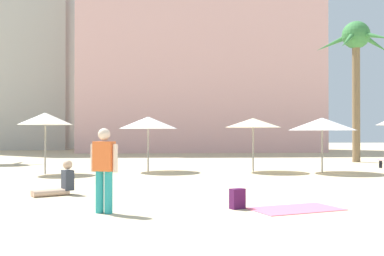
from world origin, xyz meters
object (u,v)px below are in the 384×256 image
Objects in this scene: palm_tree_left at (356,50)px; cafe_umbrella_5 at (148,123)px; cafe_umbrella_4 at (253,123)px; person_far_right at (60,183)px; backpack at (237,199)px; cafe_umbrella_1 at (45,119)px; beach_towel at (295,209)px; person_mid_left at (104,167)px; cafe_umbrella_0 at (322,124)px.

cafe_umbrella_5 is at bearing -154.77° from palm_tree_left.
person_far_right is (-6.28, -6.57, -1.66)m from cafe_umbrella_4.
backpack is at bearing -121.40° from palm_tree_left.
palm_tree_left reaches higher than backpack.
beach_towel is at bearing -50.17° from cafe_umbrella_1.
person_mid_left reaches higher than person_far_right.
beach_towel is at bearing 125.86° from person_far_right.
person_mid_left is (3.21, -8.71, -1.18)m from cafe_umbrella_1.
palm_tree_left reaches higher than cafe_umbrella_0.
person_far_right reaches higher than backpack.
cafe_umbrella_1 is (-14.73, -6.09, -3.85)m from palm_tree_left.
cafe_umbrella_4 is 10.55m from person_mid_left.
palm_tree_left reaches higher than cafe_umbrella_4.
cafe_umbrella_0 is at bearing -123.42° from palm_tree_left.
cafe_umbrella_5 is (-6.83, 1.02, 0.07)m from cafe_umbrella_0.
beach_towel is (-3.58, -8.46, -1.90)m from cafe_umbrella_0.
backpack is (2.06, -9.33, -1.77)m from cafe_umbrella_5.
cafe_umbrella_4 is 1.23× the size of beach_towel.
palm_tree_left is 16.40m from cafe_umbrella_1.
palm_tree_left is 7.09× the size of person_far_right.
cafe_umbrella_4 is at bearing -4.95° from cafe_umbrella_5.
cafe_umbrella_0 is at bearing -8.46° from cafe_umbrella_5.
palm_tree_left is 17.52m from beach_towel.
cafe_umbrella_0 is (-4.05, -6.14, -4.04)m from palm_tree_left.
cafe_umbrella_0 is 1.17× the size of cafe_umbrella_4.
cafe_umbrella_1 is at bearing 129.83° from beach_towel.
cafe_umbrella_0 is 2.69m from cafe_umbrella_4.
cafe_umbrella_0 is 6.90m from cafe_umbrella_5.
beach_towel is 4.38× the size of backpack.
cafe_umbrella_4 reaches higher than beach_towel.
palm_tree_left is 4.06× the size of beach_towel.
backpack is at bearing -119.84° from cafe_umbrella_0.
cafe_umbrella_5 is 1.27× the size of beach_towel.
cafe_umbrella_0 is at bearing 67.10° from beach_towel.
person_mid_left is (-0.64, -9.67, -1.05)m from cafe_umbrella_5.
person_mid_left is at bearing -117.57° from cafe_umbrella_4.
cafe_umbrella_4 is 1.35× the size of person_mid_left.
cafe_umbrella_0 reaches higher than person_mid_left.
cafe_umbrella_5 is 2.22× the size of person_far_right.
person_far_right is at bearing 33.93° from backpack.
cafe_umbrella_4 reaches higher than person_far_right.
person_far_right is (-2.06, -6.94, -1.67)m from cafe_umbrella_5.
cafe_umbrella_5 is 9.72m from backpack.
cafe_umbrella_1 reaches higher than cafe_umbrella_4.
backpack is (-4.77, -8.31, -1.70)m from cafe_umbrella_0.
cafe_umbrella_0 is 9.38m from beach_towel.
palm_tree_left reaches higher than cafe_umbrella_5.
person_far_right is (1.79, -5.97, -1.80)m from cafe_umbrella_1.
cafe_umbrella_1 reaches higher than person_far_right.
beach_towel is 5.89m from person_far_right.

